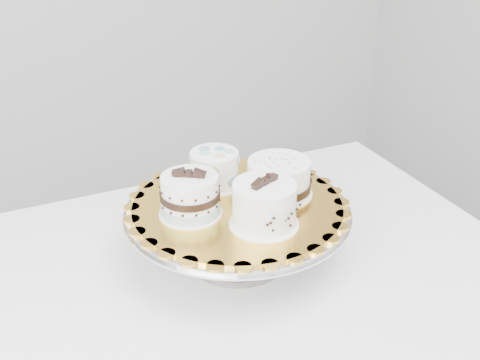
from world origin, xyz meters
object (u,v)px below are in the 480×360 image
table (218,308)px  cake_board (237,205)px  cake_stand (237,223)px  cake_swirl (264,206)px  cake_ribbon (279,179)px  cake_banded (190,197)px  cake_dots (214,168)px

table → cake_board: bearing=20.1°
cake_stand → cake_swirl: size_ratio=3.05×
table → cake_ribbon: 0.27m
cake_stand → cake_ribbon: (0.09, -0.00, 0.07)m
cake_ribbon → table: bearing=-168.2°
cake_swirl → cake_ribbon: 0.11m
cake_stand → cake_swirl: cake_swirl is taller
cake_banded → cake_ribbon: size_ratio=1.04×
cake_banded → cake_dots: bearing=77.3°
cake_stand → cake_swirl: bearing=-85.8°
cake_swirl → cake_dots: size_ratio=1.18×
table → cake_board: size_ratio=3.10×
cake_swirl → cake_dots: (-0.01, 0.17, -0.00)m
cake_board → cake_swirl: cake_swirl is taller
cake_dots → cake_ribbon: size_ratio=0.85×
cake_stand → cake_ribbon: 0.11m
cake_dots → cake_board: bearing=-105.3°
cake_dots → cake_ribbon: same height
cake_banded → cake_ribbon: cake_banded is taller
table → cake_ribbon: bearing=9.6°
table → cake_stand: size_ratio=2.86×
cake_swirl → cake_dots: bearing=74.5°
cake_board → cake_ribbon: size_ratio=2.84×
table → cake_ribbon: cake_ribbon is taller
cake_stand → cake_banded: size_ratio=2.97×
cake_board → cake_banded: (-0.09, 0.01, 0.04)m
cake_stand → cake_dots: (-0.00, 0.09, 0.07)m
table → cake_banded: bearing=151.0°
table → cake_stand: bearing=20.1°
cake_stand → cake_board: bearing=63.4°
table → cake_swirl: size_ratio=8.73×
cake_board → cake_banded: 0.09m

